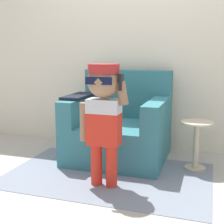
% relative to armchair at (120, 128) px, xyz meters
% --- Properties ---
extents(ground_plane, '(10.00, 10.00, 0.00)m').
position_rel_armchair_xyz_m(ground_plane, '(0.09, -0.17, -0.32)').
color(ground_plane, '#ADA89E').
extents(wall_back, '(10.00, 0.05, 2.60)m').
position_rel_armchair_xyz_m(wall_back, '(0.09, 0.49, 0.98)').
color(wall_back, beige).
rests_on(wall_back, ground_plane).
extents(armchair, '(0.99, 0.90, 0.91)m').
position_rel_armchair_xyz_m(armchair, '(0.00, 0.00, 0.00)').
color(armchair, teal).
rests_on(armchair, ground_plane).
extents(person_child, '(0.42, 0.31, 1.02)m').
position_rel_armchair_xyz_m(person_child, '(0.08, -0.74, 0.36)').
color(person_child, red).
rests_on(person_child, ground_plane).
extents(side_table, '(0.31, 0.31, 0.47)m').
position_rel_armchair_xyz_m(side_table, '(0.79, -0.11, -0.04)').
color(side_table, beige).
rests_on(side_table, ground_plane).
extents(rug, '(1.83, 1.17, 0.01)m').
position_rel_armchair_xyz_m(rug, '(0.04, -0.51, -0.31)').
color(rug, gray).
rests_on(rug, ground_plane).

